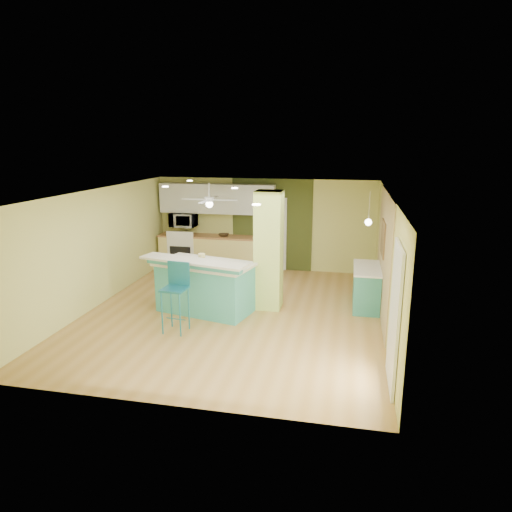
# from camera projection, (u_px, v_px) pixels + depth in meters

# --- Properties ---
(floor) EXTENTS (6.00, 7.00, 0.01)m
(floor) POSITION_uv_depth(u_px,v_px,m) (233.00, 313.00, 9.50)
(floor) COLOR #A87A3A
(floor) RESTS_ON ground
(ceiling) EXTENTS (6.00, 7.00, 0.01)m
(ceiling) POSITION_uv_depth(u_px,v_px,m) (232.00, 192.00, 8.88)
(ceiling) COLOR white
(ceiling) RESTS_ON wall_back
(wall_back) EXTENTS (6.00, 0.01, 2.50)m
(wall_back) POSITION_uv_depth(u_px,v_px,m) (265.00, 225.00, 12.52)
(wall_back) COLOR #C9C86C
(wall_back) RESTS_ON floor
(wall_front) EXTENTS (6.00, 0.01, 2.50)m
(wall_front) POSITION_uv_depth(u_px,v_px,m) (164.00, 319.00, 5.86)
(wall_front) COLOR #C9C86C
(wall_front) RESTS_ON floor
(wall_left) EXTENTS (0.01, 7.00, 2.50)m
(wall_left) POSITION_uv_depth(u_px,v_px,m) (97.00, 248.00, 9.78)
(wall_left) COLOR #C9C86C
(wall_left) RESTS_ON floor
(wall_right) EXTENTS (0.01, 7.00, 2.50)m
(wall_right) POSITION_uv_depth(u_px,v_px,m) (387.00, 263.00, 8.59)
(wall_right) COLOR #C9C86C
(wall_right) RESTS_ON floor
(wood_panel) EXTENTS (0.02, 3.40, 2.50)m
(wood_panel) POSITION_uv_depth(u_px,v_px,m) (384.00, 255.00, 9.17)
(wood_panel) COLOR #998257
(wood_panel) RESTS_ON floor
(olive_accent) EXTENTS (2.20, 0.02, 2.50)m
(olive_accent) POSITION_uv_depth(u_px,v_px,m) (272.00, 225.00, 12.46)
(olive_accent) COLOR #3D451B
(olive_accent) RESTS_ON floor
(interior_door) EXTENTS (0.82, 0.05, 2.00)m
(interior_door) POSITION_uv_depth(u_px,v_px,m) (272.00, 234.00, 12.49)
(interior_door) COLOR silver
(interior_door) RESTS_ON floor
(french_door) EXTENTS (0.04, 1.08, 2.10)m
(french_door) POSITION_uv_depth(u_px,v_px,m) (394.00, 317.00, 6.47)
(french_door) COLOR white
(french_door) RESTS_ON floor
(column) EXTENTS (0.55, 0.55, 2.50)m
(column) POSITION_uv_depth(u_px,v_px,m) (269.00, 251.00, 9.53)
(column) COLOR #B2CC5E
(column) RESTS_ON floor
(kitchen_run) EXTENTS (3.25, 0.63, 0.94)m
(kitchen_run) POSITION_uv_depth(u_px,v_px,m) (217.00, 252.00, 12.67)
(kitchen_run) COLOR #EAD57A
(kitchen_run) RESTS_ON floor
(stove) EXTENTS (0.76, 0.66, 1.08)m
(stove) POSITION_uv_depth(u_px,v_px,m) (184.00, 251.00, 12.85)
(stove) COLOR white
(stove) RESTS_ON floor
(upper_cabinets) EXTENTS (3.20, 0.34, 0.80)m
(upper_cabinets) POSITION_uv_depth(u_px,v_px,m) (217.00, 199.00, 12.43)
(upper_cabinets) COLOR silver
(upper_cabinets) RESTS_ON wall_back
(microwave) EXTENTS (0.70, 0.48, 0.39)m
(microwave) POSITION_uv_depth(u_px,v_px,m) (183.00, 220.00, 12.65)
(microwave) COLOR white
(microwave) RESTS_ON wall_back
(ceiling_fan) EXTENTS (1.41, 1.41, 0.61)m
(ceiling_fan) POSITION_uv_depth(u_px,v_px,m) (209.00, 200.00, 11.10)
(ceiling_fan) COLOR silver
(ceiling_fan) RESTS_ON ceiling
(pendant_lamp) EXTENTS (0.14, 0.14, 0.69)m
(pendant_lamp) POSITION_uv_depth(u_px,v_px,m) (368.00, 222.00, 9.22)
(pendant_lamp) COLOR white
(pendant_lamp) RESTS_ON ceiling
(wall_decor) EXTENTS (0.03, 0.90, 0.70)m
(wall_decor) POSITION_uv_depth(u_px,v_px,m) (383.00, 238.00, 9.29)
(wall_decor) COLOR brown
(wall_decor) RESTS_ON wood_panel
(peninsula) EXTENTS (2.35, 1.66, 1.21)m
(peninsula) POSITION_uv_depth(u_px,v_px,m) (205.00, 286.00, 9.46)
(peninsula) COLOR teal
(peninsula) RESTS_ON floor
(bar_stool) EXTENTS (0.47, 0.47, 1.31)m
(bar_stool) POSITION_uv_depth(u_px,v_px,m) (177.00, 286.00, 8.43)
(bar_stool) COLOR #1D6E84
(bar_stool) RESTS_ON floor
(side_counter) EXTENTS (0.58, 1.36, 0.87)m
(side_counter) POSITION_uv_depth(u_px,v_px,m) (366.00, 287.00, 9.78)
(side_counter) COLOR teal
(side_counter) RESTS_ON floor
(fruit_bowl) EXTENTS (0.32, 0.32, 0.07)m
(fruit_bowl) POSITION_uv_depth(u_px,v_px,m) (224.00, 235.00, 12.48)
(fruit_bowl) COLOR #352516
(fruit_bowl) RESTS_ON kitchen_run
(canister) EXTENTS (0.14, 0.14, 0.17)m
(canister) POSITION_uv_depth(u_px,v_px,m) (202.00, 258.00, 9.43)
(canister) COLOR yellow
(canister) RESTS_ON peninsula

